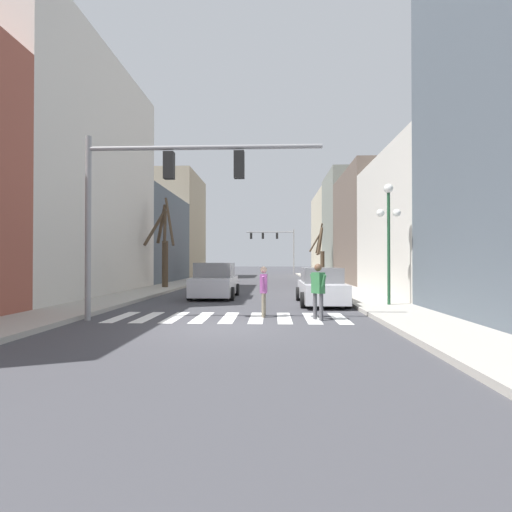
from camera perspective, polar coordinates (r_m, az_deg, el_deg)
name	(u,v)px	position (r m, az deg, el deg)	size (l,w,h in m)	color
ground_plane	(222,328)	(11.38, -4.91, -10.14)	(240.00, 240.00, 0.00)	#424247
sidewalk_left	(20,323)	(13.39, -30.65, -8.29)	(2.37, 90.00, 0.15)	#ADA89E
sidewalk_right	(433,326)	(12.10, 23.91, -9.16)	(2.37, 90.00, 0.15)	#ADA89E
building_row_left	(109,210)	(29.87, -20.23, 6.21)	(6.00, 44.75, 12.86)	#934C3D
building_row_right	(385,216)	(32.14, 17.91, 5.42)	(6.00, 52.47, 13.23)	#515B66
crosswalk_stripes	(229,318)	(13.28, -3.83, -8.77)	(7.65, 2.60, 0.01)	white
traffic_signal_near	(159,185)	(13.00, -13.75, 9.88)	(7.41, 0.28, 5.79)	gray
traffic_signal_far	(276,241)	(55.93, 2.88, 2.20)	(6.70, 0.28, 6.32)	gray
street_lamp_right_corner	(389,220)	(16.62, 18.42, 4.95)	(0.95, 0.36, 4.76)	#1E4C2D
car_parked_right_mid	(321,287)	(17.46, 9.28, -4.39)	(1.97, 4.74, 1.58)	silver
car_at_intersection	(215,282)	(20.27, -5.89, -3.65)	(2.21, 4.38, 1.77)	silver
car_driving_away_lane	(217,273)	(35.15, -5.58, -2.46)	(2.12, 4.27, 1.69)	red
pedestrian_near_right_corner	(318,287)	(12.79, 8.86, -4.36)	(0.49, 0.69, 1.78)	#4C4C51
pedestrian_crossing_street	(264,287)	(13.31, 1.11, -4.45)	(0.24, 0.73, 1.68)	#7A705B
street_tree_right_mid	(164,246)	(26.75, -13.04, 1.45)	(2.10, 2.53, 5.90)	#473828
street_tree_left_mid	(321,254)	(37.09, 9.26, 0.27)	(1.45, 2.95, 5.21)	#473828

